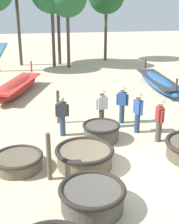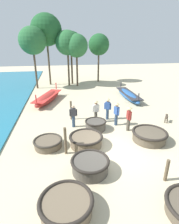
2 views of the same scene
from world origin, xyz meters
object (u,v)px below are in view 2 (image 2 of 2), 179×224
Objects in this scene: coracle_weathered at (90,165)px; dog at (167,117)px; fisherman_by_coracle at (73,116)px; coracle_beside_post at (149,135)px; long_boat_white_hull at (128,95)px; fisherman_standing_right at (108,107)px; coracle_nearest at (66,205)px; long_boat_red_hull at (48,98)px; coracle_front_right at (86,140)px; coracle_far_left at (96,125)px; fisherman_crouching at (96,110)px; tree_center at (67,43)px; tree_leftmost at (46,30)px; mooring_post_mid_beach at (167,170)px; mooring_post_inland at (65,141)px; tree_left_mid at (99,45)px; fisherman_hauling at (129,117)px; coracle_far_right at (48,143)px; fisherman_standing_left at (117,112)px; mooring_post_shoreline at (71,110)px; tree_rightmost at (71,43)px; tree_tall_back at (32,41)px; tree_right_mid at (77,46)px.

dog is (6.40, 4.30, 0.02)m from coracle_weathered.
fisherman_by_coracle reaches higher than dog.
coracle_beside_post is 0.36× the size of long_boat_white_hull.
coracle_beside_post is at bearing -65.00° from fisherman_standing_right.
long_boat_red_hull is at bearing 95.47° from coracle_nearest.
coracle_weathered is 2.17m from coracle_front_right.
coracle_far_left is 1.31m from fisherman_crouching.
tree_center is 0.78× the size of tree_leftmost.
coracle_nearest is 4.22m from mooring_post_mid_beach.
tree_left_mid is at bearing 72.50° from mooring_post_inland.
long_boat_white_hull is at bearing 68.52° from fisherman_hauling.
long_boat_white_hull is at bearing 60.37° from coracle_nearest.
coracle_far_left is 0.91× the size of fisherman_by_coracle.
coracle_far_right is at bearing 100.72° from coracle_nearest.
fisherman_standing_left reaches higher than coracle_far_right.
mooring_post_mid_beach is (2.86, -3.24, 0.16)m from coracle_front_right.
fisherman_standing_right is 15.08m from tree_leftmost.
tree_rightmost is at bearing 85.09° from mooring_post_shoreline.
tree_leftmost is at bearing 97.30° from coracle_weathered.
dog is at bearing -84.95° from long_boat_white_hull.
fisherman_standing_left reaches higher than long_boat_red_hull.
tree_tall_back reaches higher than long_boat_white_hull.
dog is at bearing -64.92° from tree_center.
mooring_post_shoreline is (-4.29, 3.89, 0.38)m from coracle_beside_post.
fisherman_standing_left is 14.12m from tree_center.
mooring_post_mid_beach is at bearing -33.39° from mooring_post_inland.
coracle_weathered is 4.15m from coracle_far_left.
fisherman_hauling is 4.31m from mooring_post_shoreline.
tree_left_mid is at bearing 74.85° from coracle_nearest.
tree_tall_back is at bearing 147.71° from long_boat_white_hull.
tree_leftmost is at bearing 135.29° from long_boat_white_hull.
tree_leftmost reaches higher than coracle_weathered.
coracle_nearest is at bearing -109.22° from fisherman_crouching.
fisherman_crouching is at bearing 17.07° from fisherman_by_coracle.
coracle_far_right is 2.64× the size of dog.
mooring_post_mid_beach reaches higher than coracle_far_right.
coracle_far_right is at bearing 129.52° from coracle_weathered.
fisherman_standing_right is 1.65× the size of mooring_post_mid_beach.
coracle_nearest is 7.37m from fisherman_standing_left.
tree_right_mid is 0.95× the size of tree_rightmost.
tree_leftmost reaches higher than tree_center.
tree_left_mid is (8.59, 2.84, -0.46)m from tree_tall_back.
tree_tall_back reaches higher than coracle_front_right.
tree_leftmost is at bearing 159.44° from tree_center.
long_boat_red_hull reaches higher than long_boat_white_hull.
mooring_post_mid_beach is at bearing -69.20° from coracle_far_left.
mooring_post_mid_beach is 19.51m from tree_center.
mooring_post_inland is at bearing 146.61° from mooring_post_mid_beach.
tree_center is at bearing 87.75° from fisherman_by_coracle.
coracle_front_right is at bearing -124.73° from long_boat_white_hull.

